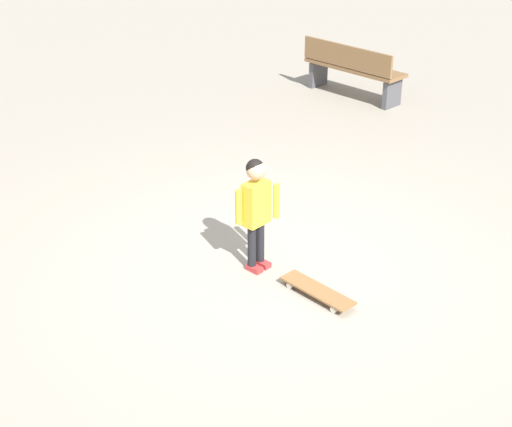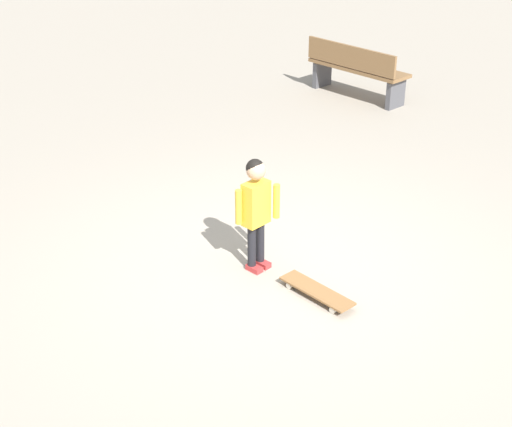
% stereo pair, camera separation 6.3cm
% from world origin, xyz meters
% --- Properties ---
extents(ground_plane, '(50.00, 50.00, 0.00)m').
position_xyz_m(ground_plane, '(0.00, 0.00, 0.00)').
color(ground_plane, '#9E9384').
extents(child_person, '(0.24, 0.41, 1.06)m').
position_xyz_m(child_person, '(-0.09, -0.20, 0.66)').
color(child_person, black).
rests_on(child_person, ground).
extents(skateboard, '(0.74, 0.40, 0.07)m').
position_xyz_m(skateboard, '(0.57, 0.06, 0.06)').
color(skateboard, olive).
rests_on(skateboard, ground).
extents(street_bench, '(1.66, 0.93, 0.80)m').
position_xyz_m(street_bench, '(-3.88, 3.20, 0.42)').
color(street_bench, brown).
rests_on(street_bench, ground).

